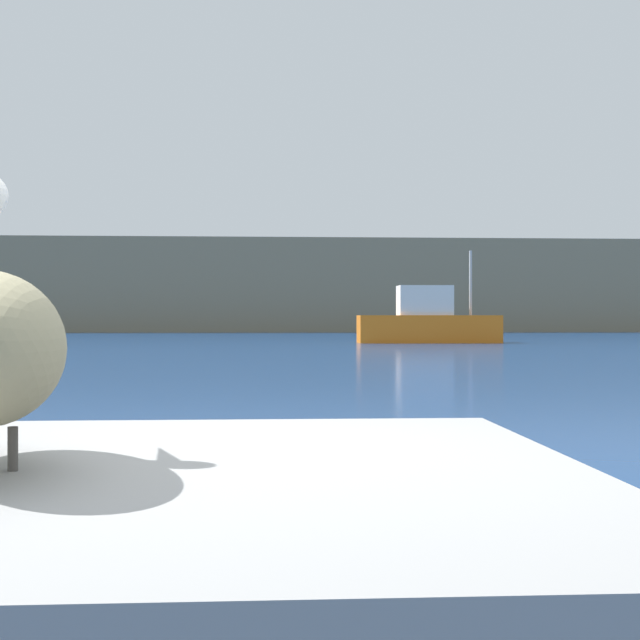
% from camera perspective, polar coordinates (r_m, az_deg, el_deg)
% --- Properties ---
extents(ground_plane, '(260.00, 260.00, 0.00)m').
position_cam_1_polar(ground_plane, '(3.35, -4.51, -17.68)').
color(ground_plane, navy).
extents(hillside_backdrop, '(140.00, 12.66, 7.36)m').
position_cam_1_polar(hillside_backdrop, '(77.00, -3.58, 2.02)').
color(hillside_backdrop, '#7F755B').
rests_on(hillside_backdrop, ground).
extents(fishing_boat_orange, '(6.11, 1.66, 4.00)m').
position_cam_1_polar(fishing_boat_orange, '(39.94, 6.70, -0.12)').
color(fishing_boat_orange, orange).
rests_on(fishing_boat_orange, ground).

